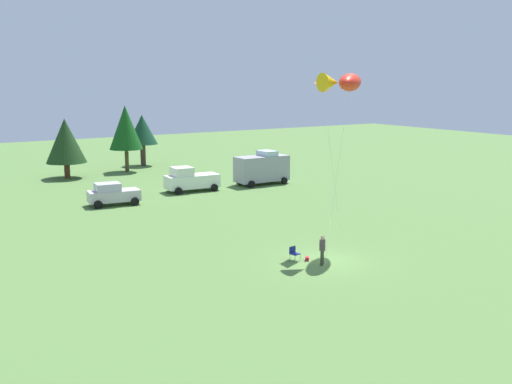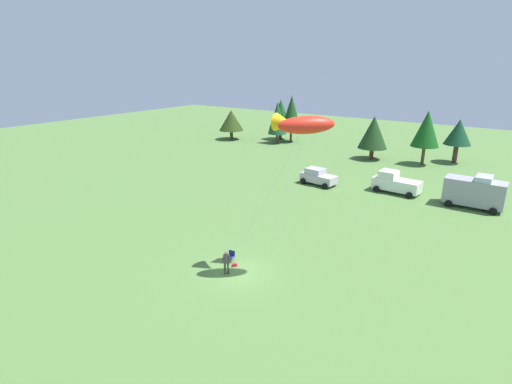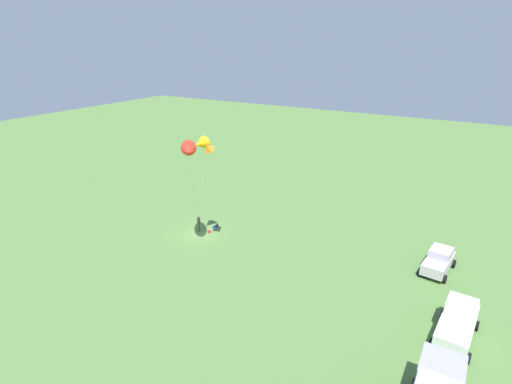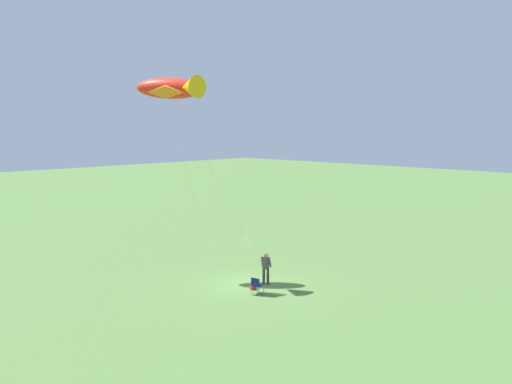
{
  "view_description": "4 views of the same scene",
  "coord_description": "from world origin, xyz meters",
  "px_view_note": "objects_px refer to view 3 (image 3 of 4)",
  "views": [
    {
      "loc": [
        -21.3,
        -25.95,
        10.34
      ],
      "look_at": [
        -1.16,
        5.49,
        3.31
      ],
      "focal_mm": 42.0,
      "sensor_mm": 36.0,
      "label": 1
    },
    {
      "loc": [
        14.93,
        -19.18,
        13.83
      ],
      "look_at": [
        -1.93,
        4.86,
        4.17
      ],
      "focal_mm": 28.0,
      "sensor_mm": 36.0,
      "label": 2
    },
    {
      "loc": [
        28.52,
        23.44,
        18.51
      ],
      "look_at": [
        -3.13,
        4.79,
        4.51
      ],
      "focal_mm": 28.0,
      "sensor_mm": 36.0,
      "label": 3
    },
    {
      "loc": [
        -21.37,
        21.72,
        8.42
      ],
      "look_at": [
        -2.88,
        2.56,
        5.32
      ],
      "focal_mm": 42.0,
      "sensor_mm": 36.0,
      "label": 4
    }
  ],
  "objects_px": {
    "person_kite_flyer": "(199,222)",
    "car_silver_compact": "(439,261)",
    "backpack_on_grass": "(209,232)",
    "kite_large_fish": "(192,147)",
    "kite_delta_orange": "(207,148)",
    "folding_chair": "(216,227)",
    "truck_white_pickup": "(457,324)"
  },
  "relations": [
    {
      "from": "car_silver_compact",
      "to": "kite_large_fish",
      "type": "bearing_deg",
      "value": 119.99
    },
    {
      "from": "kite_large_fish",
      "to": "kite_delta_orange",
      "type": "xyz_separation_m",
      "value": [
        -0.67,
        1.1,
        -0.16
      ]
    },
    {
      "from": "backpack_on_grass",
      "to": "kite_large_fish",
      "type": "xyz_separation_m",
      "value": [
        4.0,
        1.68,
        10.06
      ]
    },
    {
      "from": "backpack_on_grass",
      "to": "truck_white_pickup",
      "type": "relative_size",
      "value": 0.06
    },
    {
      "from": "folding_chair",
      "to": "backpack_on_grass",
      "type": "distance_m",
      "value": 0.85
    },
    {
      "from": "person_kite_flyer",
      "to": "kite_large_fish",
      "type": "relative_size",
      "value": 0.16
    },
    {
      "from": "car_silver_compact",
      "to": "kite_delta_orange",
      "type": "distance_m",
      "value": 21.89
    },
    {
      "from": "car_silver_compact",
      "to": "kite_large_fish",
      "type": "distance_m",
      "value": 23.11
    },
    {
      "from": "truck_white_pickup",
      "to": "kite_delta_orange",
      "type": "distance_m",
      "value": 22.49
    },
    {
      "from": "folding_chair",
      "to": "truck_white_pickup",
      "type": "distance_m",
      "value": 23.49
    },
    {
      "from": "car_silver_compact",
      "to": "kite_delta_orange",
      "type": "xyz_separation_m",
      "value": [
        7.5,
        -18.46,
        9.07
      ]
    },
    {
      "from": "kite_large_fish",
      "to": "person_kite_flyer",
      "type": "bearing_deg",
      "value": -143.48
    },
    {
      "from": "person_kite_flyer",
      "to": "truck_white_pickup",
      "type": "distance_m",
      "value": 24.86
    },
    {
      "from": "person_kite_flyer",
      "to": "kite_delta_orange",
      "type": "relative_size",
      "value": 0.17
    },
    {
      "from": "folding_chair",
      "to": "kite_large_fish",
      "type": "xyz_separation_m",
      "value": [
        4.64,
        1.25,
        9.69
      ]
    },
    {
      "from": "car_silver_compact",
      "to": "person_kite_flyer",
      "type": "bearing_deg",
      "value": 108.37
    },
    {
      "from": "truck_white_pickup",
      "to": "backpack_on_grass",
      "type": "bearing_deg",
      "value": 84.06
    },
    {
      "from": "folding_chair",
      "to": "kite_delta_orange",
      "type": "height_order",
      "value": "kite_delta_orange"
    },
    {
      "from": "car_silver_compact",
      "to": "kite_delta_orange",
      "type": "bearing_deg",
      "value": 119.43
    },
    {
      "from": "kite_delta_orange",
      "to": "folding_chair",
      "type": "bearing_deg",
      "value": -149.34
    },
    {
      "from": "backpack_on_grass",
      "to": "kite_large_fish",
      "type": "distance_m",
      "value": 10.96
    },
    {
      "from": "person_kite_flyer",
      "to": "car_silver_compact",
      "type": "relative_size",
      "value": 0.4
    },
    {
      "from": "car_silver_compact",
      "to": "folding_chair",
      "type": "bearing_deg",
      "value": 106.95
    },
    {
      "from": "backpack_on_grass",
      "to": "folding_chair",
      "type": "bearing_deg",
      "value": 146.11
    },
    {
      "from": "folding_chair",
      "to": "kite_large_fish",
      "type": "distance_m",
      "value": 10.81
    },
    {
      "from": "truck_white_pickup",
      "to": "person_kite_flyer",
      "type": "bearing_deg",
      "value": 84.98
    },
    {
      "from": "truck_white_pickup",
      "to": "kite_delta_orange",
      "type": "relative_size",
      "value": 0.49
    },
    {
      "from": "backpack_on_grass",
      "to": "kite_delta_orange",
      "type": "xyz_separation_m",
      "value": [
        3.33,
        2.78,
        9.9
      ]
    },
    {
      "from": "person_kite_flyer",
      "to": "truck_white_pickup",
      "type": "bearing_deg",
      "value": 136.24
    },
    {
      "from": "backpack_on_grass",
      "to": "kite_delta_orange",
      "type": "distance_m",
      "value": 10.81
    },
    {
      "from": "kite_large_fish",
      "to": "kite_delta_orange",
      "type": "height_order",
      "value": "kite_large_fish"
    },
    {
      "from": "car_silver_compact",
      "to": "kite_large_fish",
      "type": "relative_size",
      "value": 0.41
    }
  ]
}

